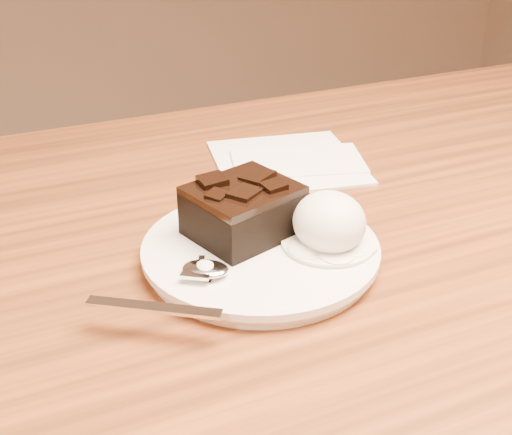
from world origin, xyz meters
name	(u,v)px	position (x,y,z in m)	size (l,w,h in m)	color
plate	(261,253)	(-0.12, -0.02, 0.76)	(0.21, 0.21, 0.02)	silver
brownie	(243,213)	(-0.12, 0.00, 0.79)	(0.09, 0.08, 0.04)	black
ice_cream_scoop	(329,222)	(-0.06, -0.05, 0.79)	(0.06, 0.07, 0.05)	white
melt_puddle	(328,243)	(-0.06, -0.05, 0.77)	(0.08, 0.08, 0.00)	white
spoon	(205,271)	(-0.18, -0.05, 0.77)	(0.03, 0.16, 0.01)	silver
napkin	(287,161)	(0.00, 0.17, 0.75)	(0.17, 0.17, 0.01)	white
crumb_a	(202,259)	(-0.17, -0.03, 0.77)	(0.01, 0.01, 0.00)	black
crumb_b	(208,279)	(-0.18, -0.06, 0.77)	(0.01, 0.01, 0.00)	black
crumb_c	(208,244)	(-0.16, -0.01, 0.77)	(0.01, 0.00, 0.00)	black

